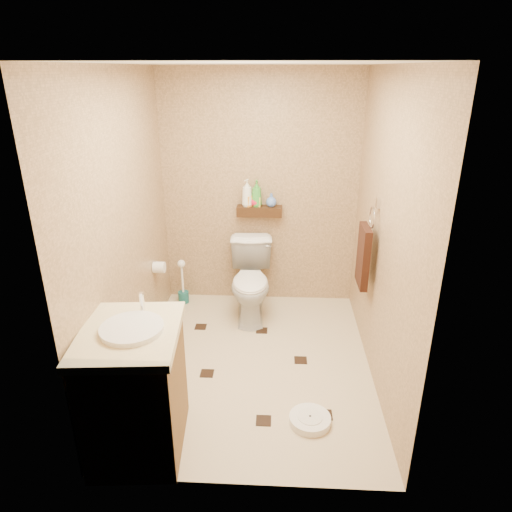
{
  "coord_description": "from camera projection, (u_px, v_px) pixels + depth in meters",
  "views": [
    {
      "loc": [
        0.2,
        -3.3,
        2.37
      ],
      "look_at": [
        0.01,
        0.25,
        0.9
      ],
      "focal_mm": 32.0,
      "sensor_mm": 36.0,
      "label": 1
    }
  ],
  "objects": [
    {
      "name": "ground",
      "position": [
        253.0,
        363.0,
        3.96
      ],
      "size": [
        2.5,
        2.5,
        0.0
      ],
      "primitive_type": "plane",
      "color": "beige",
      "rests_on": "ground"
    },
    {
      "name": "wall_back",
      "position": [
        260.0,
        192.0,
        4.65
      ],
      "size": [
        2.0,
        0.04,
        2.4
      ],
      "primitive_type": "cube",
      "color": "tan",
      "rests_on": "ground"
    },
    {
      "name": "wall_front",
      "position": [
        238.0,
        314.0,
        2.35
      ],
      "size": [
        2.0,
        0.04,
        2.4
      ],
      "primitive_type": "cube",
      "color": "tan",
      "rests_on": "ground"
    },
    {
      "name": "wall_left",
      "position": [
        124.0,
        230.0,
        3.55
      ],
      "size": [
        0.04,
        2.5,
        2.4
      ],
      "primitive_type": "cube",
      "color": "tan",
      "rests_on": "ground"
    },
    {
      "name": "wall_right",
      "position": [
        384.0,
        235.0,
        3.45
      ],
      "size": [
        0.04,
        2.5,
        2.4
      ],
      "primitive_type": "cube",
      "color": "tan",
      "rests_on": "ground"
    },
    {
      "name": "ceiling",
      "position": [
        252.0,
        63.0,
        3.04
      ],
      "size": [
        2.0,
        2.5,
        0.02
      ],
      "primitive_type": "cube",
      "color": "silver",
      "rests_on": "wall_back"
    },
    {
      "name": "wall_shelf",
      "position": [
        259.0,
        211.0,
        4.65
      ],
      "size": [
        0.46,
        0.14,
        0.1
      ],
      "primitive_type": "cube",
      "color": "#39230F",
      "rests_on": "wall_back"
    },
    {
      "name": "floor_accents",
      "position": [
        257.0,
        367.0,
        3.91
      ],
      "size": [
        1.23,
        1.37,
        0.01
      ],
      "color": "black",
      "rests_on": "ground"
    },
    {
      "name": "toilet",
      "position": [
        251.0,
        281.0,
        4.58
      ],
      "size": [
        0.47,
        0.78,
        0.77
      ],
      "primitive_type": "imported",
      "rotation": [
        0.0,
        0.0,
        0.06
      ],
      "color": "white",
      "rests_on": "ground"
    },
    {
      "name": "vanity",
      "position": [
        136.0,
        388.0,
        2.94
      ],
      "size": [
        0.66,
        0.78,
        1.03
      ],
      "rotation": [
        0.0,
        0.0,
        0.08
      ],
      "color": "brown",
      "rests_on": "ground"
    },
    {
      "name": "bathroom_scale",
      "position": [
        310.0,
        420.0,
        3.28
      ],
      "size": [
        0.36,
        0.36,
        0.06
      ],
      "rotation": [
        0.0,
        0.0,
        -0.23
      ],
      "color": "white",
      "rests_on": "ground"
    },
    {
      "name": "toilet_brush",
      "position": [
        183.0,
        288.0,
        4.92
      ],
      "size": [
        0.11,
        0.11,
        0.5
      ],
      "color": "#175C5F",
      "rests_on": "ground"
    },
    {
      "name": "towel_ring",
      "position": [
        364.0,
        254.0,
        3.78
      ],
      "size": [
        0.12,
        0.3,
        0.76
      ],
      "color": "silver",
      "rests_on": "wall_right"
    },
    {
      "name": "toilet_paper",
      "position": [
        159.0,
        267.0,
        4.38
      ],
      "size": [
        0.12,
        0.11,
        0.12
      ],
      "color": "white",
      "rests_on": "wall_left"
    },
    {
      "name": "bottle_a",
      "position": [
        247.0,
        193.0,
        4.58
      ],
      "size": [
        0.14,
        0.14,
        0.28
      ],
      "primitive_type": "imported",
      "rotation": [
        0.0,
        0.0,
        5.86
      ],
      "color": "white",
      "rests_on": "wall_shelf"
    },
    {
      "name": "bottle_b",
      "position": [
        248.0,
        198.0,
        4.6
      ],
      "size": [
        0.11,
        0.11,
        0.17
      ],
      "primitive_type": "imported",
      "rotation": [
        0.0,
        0.0,
        0.82
      ],
      "color": "#FDA735",
      "rests_on": "wall_shelf"
    },
    {
      "name": "bottle_c",
      "position": [
        256.0,
        200.0,
        4.61
      ],
      "size": [
        0.14,
        0.14,
        0.13
      ],
      "primitive_type": "imported",
      "rotation": [
        0.0,
        0.0,
        3.73
      ],
      "color": "red",
      "rests_on": "wall_shelf"
    },
    {
      "name": "bottle_d",
      "position": [
        257.0,
        194.0,
        4.58
      ],
      "size": [
        0.11,
        0.11,
        0.27
      ],
      "primitive_type": "imported",
      "rotation": [
        0.0,
        0.0,
        3.2
      ],
      "color": "green",
      "rests_on": "wall_shelf"
    },
    {
      "name": "bottle_e",
      "position": [
        257.0,
        199.0,
        4.6
      ],
      "size": [
        0.08,
        0.08,
        0.15
      ],
      "primitive_type": "imported",
      "rotation": [
        0.0,
        0.0,
        4.57
      ],
      "color": "#F4CF51",
      "rests_on": "wall_shelf"
    },
    {
      "name": "bottle_f",
      "position": [
        271.0,
        200.0,
        4.6
      ],
      "size": [
        0.13,
        0.13,
        0.14
      ],
      "primitive_type": "imported",
      "rotation": [
        0.0,
        0.0,
        0.22
      ],
      "color": "#567ED8",
      "rests_on": "wall_shelf"
    }
  ]
}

